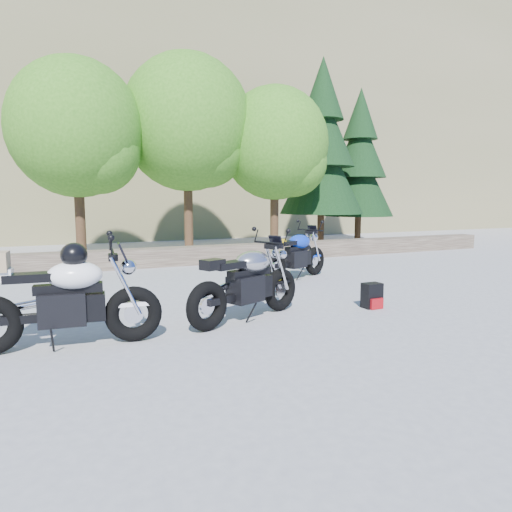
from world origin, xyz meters
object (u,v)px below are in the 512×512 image
(silver_bike, at_px, (247,283))
(white_bike, at_px, (63,297))
(blue_bike, at_px, (296,256))
(backpack, at_px, (372,296))

(silver_bike, bearing_deg, white_bike, 163.53)
(white_bike, distance_m, blue_bike, 5.84)
(white_bike, height_order, blue_bike, white_bike)
(white_bike, height_order, backpack, white_bike)
(blue_bike, height_order, backpack, blue_bike)
(silver_bike, height_order, blue_bike, silver_bike)
(silver_bike, relative_size, blue_bike, 1.04)
(backpack, bearing_deg, blue_bike, 84.78)
(silver_bike, xyz_separation_m, backpack, (2.21, -0.16, -0.35))
(white_bike, xyz_separation_m, blue_bike, (4.96, 3.07, -0.09))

